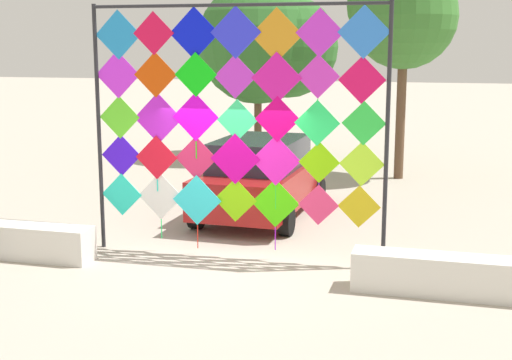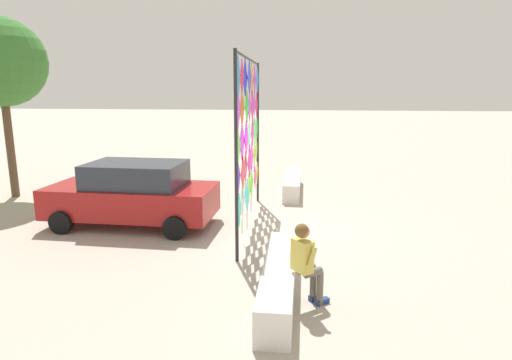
{
  "view_description": "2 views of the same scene",
  "coord_description": "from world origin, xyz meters",
  "px_view_note": "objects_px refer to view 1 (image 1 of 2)",
  "views": [
    {
      "loc": [
        3.38,
        -10.37,
        3.53
      ],
      "look_at": [
        0.4,
        0.64,
        1.34
      ],
      "focal_mm": 49.28,
      "sensor_mm": 36.0,
      "label": 1
    },
    {
      "loc": [
        -10.7,
        -0.76,
        3.49
      ],
      "look_at": [
        0.47,
        0.49,
        1.1
      ],
      "focal_mm": 30.57,
      "sensor_mm": 36.0,
      "label": 2
    }
  ],
  "objects_px": {
    "parked_car": "(262,177)",
    "tree_far_right": "(400,15)",
    "kite_display_rack": "(233,112)",
    "tree_broadleaf": "(269,44)"
  },
  "relations": [
    {
      "from": "parked_car",
      "to": "tree_far_right",
      "type": "bearing_deg",
      "value": 65.62
    },
    {
      "from": "kite_display_rack",
      "to": "tree_far_right",
      "type": "bearing_deg",
      "value": 75.81
    },
    {
      "from": "kite_display_rack",
      "to": "parked_car",
      "type": "distance_m",
      "value": 3.4
    },
    {
      "from": "tree_broadleaf",
      "to": "tree_far_right",
      "type": "relative_size",
      "value": 0.98
    },
    {
      "from": "kite_display_rack",
      "to": "tree_broadleaf",
      "type": "distance_m",
      "value": 10.82
    },
    {
      "from": "kite_display_rack",
      "to": "parked_car",
      "type": "bearing_deg",
      "value": 95.74
    },
    {
      "from": "tree_broadleaf",
      "to": "parked_car",
      "type": "bearing_deg",
      "value": -76.91
    },
    {
      "from": "tree_far_right",
      "to": "parked_car",
      "type": "bearing_deg",
      "value": -114.38
    },
    {
      "from": "parked_car",
      "to": "tree_broadleaf",
      "type": "height_order",
      "value": "tree_broadleaf"
    },
    {
      "from": "kite_display_rack",
      "to": "tree_broadleaf",
      "type": "relative_size",
      "value": 0.9
    }
  ]
}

